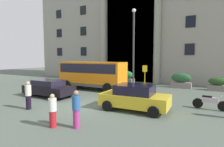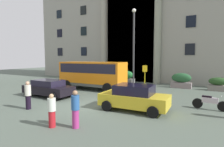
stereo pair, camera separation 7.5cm
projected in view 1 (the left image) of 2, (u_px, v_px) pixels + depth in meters
ground_plane at (80, 107)px, 11.96m from camera, size 80.00×64.00×0.12m
office_building_facade at (158, 15)px, 26.29m from camera, size 37.09×9.66×18.30m
orange_minibus at (93, 73)px, 18.00m from camera, size 6.58×2.82×2.69m
bus_stop_sign at (145, 75)px, 17.25m from camera, size 0.44×0.08×2.39m
hedge_planter_west at (181, 81)px, 18.89m from camera, size 2.00×0.76×1.53m
hedge_planter_east at (74, 76)px, 25.59m from camera, size 1.86×0.88×1.28m
hedge_planter_far_west at (126, 78)px, 21.82m from camera, size 1.73×0.98×1.54m
hedge_planter_entrance_left at (218, 84)px, 17.30m from camera, size 1.68×0.81×1.27m
parked_sedan_far at (135, 97)px, 10.92m from camera, size 4.08×2.19×1.52m
parked_sedan_second at (48, 88)px, 14.66m from camera, size 4.26×1.96×1.35m
motorcycle_far_end at (145, 96)px, 12.95m from camera, size 2.01×0.59×0.89m
scooter_by_planter at (209, 102)px, 11.09m from camera, size 1.97×0.55×0.89m
pedestrian_man_crossing at (28, 95)px, 11.10m from camera, size 0.36×0.36×1.70m
pedestrian_child_trailing at (76, 109)px, 8.12m from camera, size 0.36×0.36×1.69m
pedestrian_woman_dark_dress at (53, 111)px, 8.22m from camera, size 0.36×0.36×1.53m
lamppost_plaza_centre at (134, 42)px, 18.93m from camera, size 0.40×0.40×8.07m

